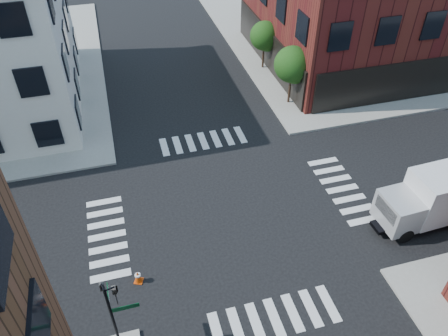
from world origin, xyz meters
TOP-DOWN VIEW (x-y plane):
  - ground at (0.00, 0.00)m, footprint 120.00×120.00m
  - sidewalk_ne at (21.00, 21.00)m, footprint 30.00×30.00m
  - tree_near at (7.56, 9.98)m, footprint 2.69×2.69m
  - tree_far at (7.56, 15.98)m, footprint 2.43×2.43m
  - signal_pole at (-6.72, -6.68)m, footprint 1.29×1.24m
  - box_truck at (10.94, -3.51)m, footprint 7.31×2.51m
  - traffic_cone at (-5.70, -3.38)m, footprint 0.54×0.54m

SIDE VIEW (x-z plane):
  - ground at x=0.00m, z-range 0.00..0.00m
  - sidewalk_ne at x=21.00m, z-range 0.00..0.15m
  - traffic_cone at x=-5.70m, z-range -0.01..0.74m
  - box_truck at x=10.94m, z-range 0.07..3.33m
  - signal_pole at x=-6.72m, z-range 0.56..5.16m
  - tree_far at x=7.56m, z-range 0.84..4.91m
  - tree_near at x=7.56m, z-range 0.91..5.41m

